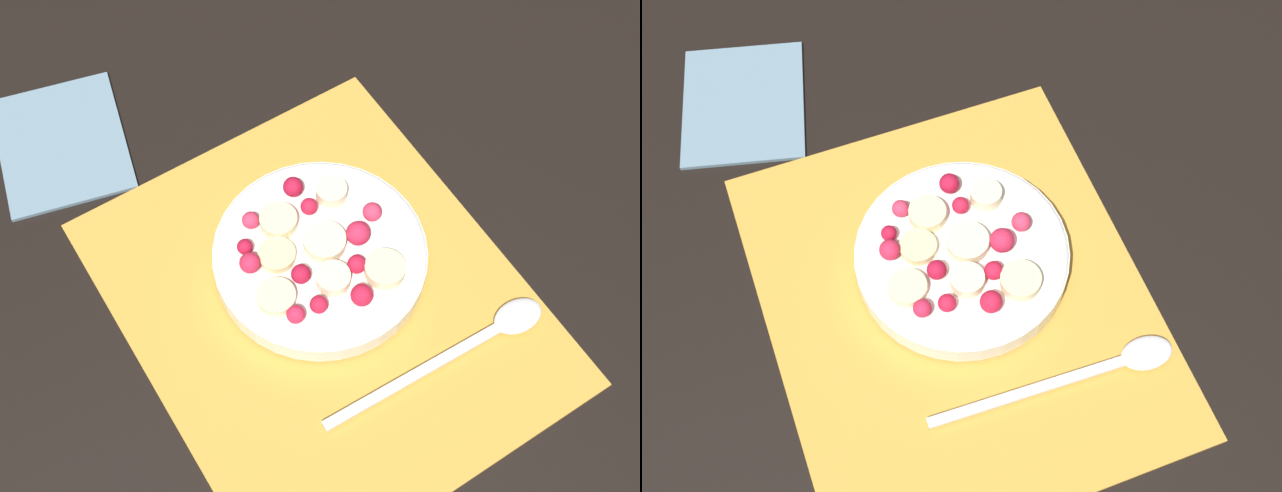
# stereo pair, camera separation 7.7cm
# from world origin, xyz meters

# --- Properties ---
(ground_plane) EXTENTS (3.00, 3.00, 0.00)m
(ground_plane) POSITION_xyz_m (0.00, 0.00, 0.00)
(ground_plane) COLOR black
(placemat) EXTENTS (0.39, 0.33, 0.01)m
(placemat) POSITION_xyz_m (0.00, 0.00, 0.00)
(placemat) COLOR gold
(placemat) RESTS_ON ground_plane
(fruit_bowl) EXTENTS (0.19, 0.19, 0.05)m
(fruit_bowl) POSITION_xyz_m (0.03, -0.02, 0.02)
(fruit_bowl) COLOR white
(fruit_bowl) RESTS_ON placemat
(spoon) EXTENTS (0.03, 0.22, 0.01)m
(spoon) POSITION_xyz_m (-0.10, -0.09, 0.01)
(spoon) COLOR silver
(spoon) RESTS_ON placemat
(napkin) EXTENTS (0.17, 0.15, 0.01)m
(napkin) POSITION_xyz_m (0.28, 0.12, 0.00)
(napkin) COLOR slate
(napkin) RESTS_ON ground_plane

